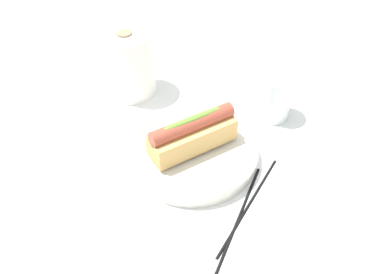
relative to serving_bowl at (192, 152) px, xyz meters
The scene contains 7 objects.
ground_plane 0.02m from the serving_bowl, 84.28° to the right, with size 2.40×2.40×0.00m, color white.
serving_bowl is the anchor object (origin of this frame).
hotdog_front 0.04m from the serving_bowl, 90.00° to the left, with size 0.15×0.05×0.06m.
water_glass 0.20m from the serving_bowl, ahead, with size 0.07×0.07×0.09m.
paper_towel_roll 0.25m from the serving_bowl, 90.34° to the left, with size 0.11×0.11×0.13m.
chopstick_near 0.14m from the serving_bowl, 81.53° to the right, with size 0.01×0.01×0.22m, color black.
chopstick_far 0.15m from the serving_bowl, 93.91° to the right, with size 0.01×0.01×0.22m, color black.
Camera 1 is at (-0.27, -0.40, 0.50)m, focal length 37.28 mm.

